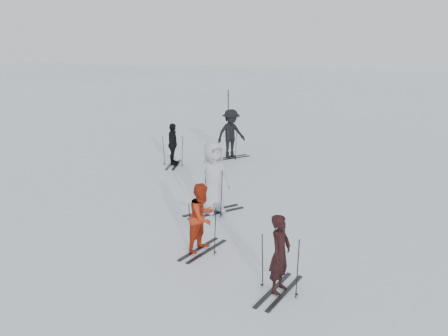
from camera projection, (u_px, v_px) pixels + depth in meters
name	position (u px, v px, depth m)	size (l,w,h in m)	color
ground	(211.00, 212.00, 13.80)	(120.00, 120.00, 0.00)	silver
skier_near_dark	(280.00, 255.00, 9.30)	(0.56, 0.37, 1.53)	black
skier_red	(202.00, 218.00, 11.11)	(0.76, 0.59, 1.56)	#AA2C13
skier_grey	(213.00, 178.00, 13.50)	(0.96, 0.62, 1.96)	#B4B7BE
skier_uphill_left	(173.00, 145.00, 18.52)	(0.91, 0.38, 1.56)	black
skier_uphill_far	(231.00, 134.00, 19.55)	(1.23, 0.71, 1.91)	black
skis_near_dark	(280.00, 264.00, 9.35)	(0.85, 1.61, 1.17)	black
skis_red	(202.00, 227.00, 11.17)	(0.81, 1.53, 1.12)	black
skis_grey	(213.00, 189.00, 13.58)	(0.96, 1.82, 1.33)	black
skis_uphill_left	(173.00, 150.00, 18.57)	(0.84, 1.58, 1.15)	black
skis_uphill_far	(231.00, 143.00, 19.64)	(0.88, 1.67, 1.21)	black
piste_marker	(228.00, 113.00, 23.99)	(0.05, 0.05, 2.20)	black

